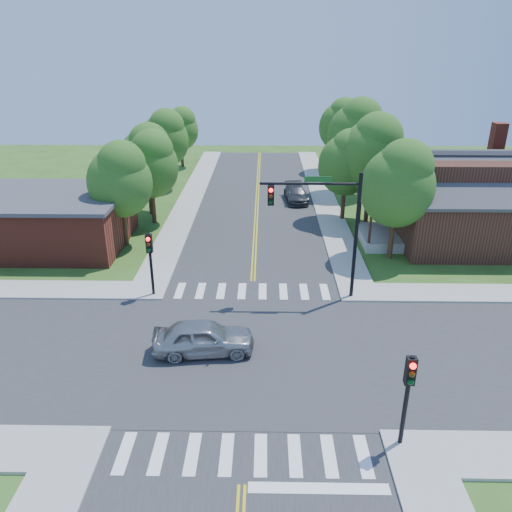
{
  "coord_description": "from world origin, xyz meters",
  "views": [
    {
      "loc": [
        0.67,
        -19.46,
        13.38
      ],
      "look_at": [
        0.21,
        6.34,
        2.2
      ],
      "focal_mm": 35.0,
      "sensor_mm": 36.0,
      "label": 1
    }
  ],
  "objects_px": {
    "signal_pole_se": "(409,385)",
    "car_silver": "(203,338)",
    "house_ne": "(472,198)",
    "car_dgrey": "(296,194)",
    "signal_mast_ne": "(326,216)",
    "signal_pole_nw": "(150,253)"
  },
  "relations": [
    {
      "from": "signal_mast_ne",
      "to": "signal_pole_nw",
      "type": "height_order",
      "value": "signal_mast_ne"
    },
    {
      "from": "signal_mast_ne",
      "to": "house_ne",
      "type": "height_order",
      "value": "signal_mast_ne"
    },
    {
      "from": "house_ne",
      "to": "signal_pole_nw",
      "type": "bearing_deg",
      "value": -157.31
    },
    {
      "from": "signal_pole_nw",
      "to": "car_silver",
      "type": "bearing_deg",
      "value": -57.8
    },
    {
      "from": "car_dgrey",
      "to": "signal_pole_nw",
      "type": "bearing_deg",
      "value": -120.65
    },
    {
      "from": "signal_mast_ne",
      "to": "signal_pole_se",
      "type": "relative_size",
      "value": 1.89
    },
    {
      "from": "house_ne",
      "to": "car_dgrey",
      "type": "height_order",
      "value": "house_ne"
    },
    {
      "from": "signal_mast_ne",
      "to": "car_silver",
      "type": "relative_size",
      "value": 1.49
    },
    {
      "from": "signal_pole_se",
      "to": "car_silver",
      "type": "xyz_separation_m",
      "value": [
        -7.7,
        5.65,
        -1.87
      ]
    },
    {
      "from": "signal_pole_nw",
      "to": "house_ne",
      "type": "bearing_deg",
      "value": 22.69
    },
    {
      "from": "signal_pole_nw",
      "to": "car_silver",
      "type": "xyz_separation_m",
      "value": [
        3.5,
        -5.55,
        -1.87
      ]
    },
    {
      "from": "signal_mast_ne",
      "to": "signal_pole_se",
      "type": "height_order",
      "value": "signal_mast_ne"
    },
    {
      "from": "signal_mast_ne",
      "to": "house_ne",
      "type": "xyz_separation_m",
      "value": [
        11.19,
        8.65,
        -1.52
      ]
    },
    {
      "from": "signal_pole_se",
      "to": "house_ne",
      "type": "xyz_separation_m",
      "value": [
        9.51,
        19.86,
        0.67
      ]
    },
    {
      "from": "car_silver",
      "to": "house_ne",
      "type": "bearing_deg",
      "value": -55.91
    },
    {
      "from": "house_ne",
      "to": "signal_mast_ne",
      "type": "bearing_deg",
      "value": -142.32
    },
    {
      "from": "car_dgrey",
      "to": "house_ne",
      "type": "bearing_deg",
      "value": -44.31
    },
    {
      "from": "signal_mast_ne",
      "to": "house_ne",
      "type": "relative_size",
      "value": 0.55
    },
    {
      "from": "signal_mast_ne",
      "to": "house_ne",
      "type": "distance_m",
      "value": 14.23
    },
    {
      "from": "signal_mast_ne",
      "to": "car_dgrey",
      "type": "xyz_separation_m",
      "value": [
        -0.41,
        18.38,
        -4.18
      ]
    },
    {
      "from": "signal_pole_se",
      "to": "house_ne",
      "type": "relative_size",
      "value": 0.29
    },
    {
      "from": "signal_pole_se",
      "to": "signal_pole_nw",
      "type": "relative_size",
      "value": 1.0
    }
  ]
}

